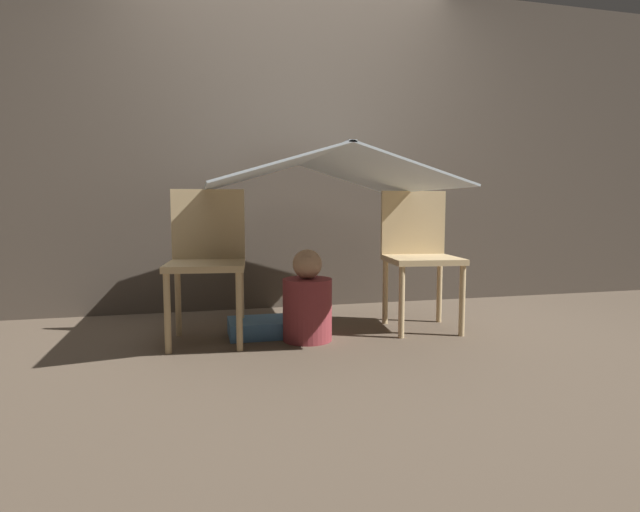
{
  "coord_description": "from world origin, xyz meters",
  "views": [
    {
      "loc": [
        -0.71,
        -2.84,
        0.78
      ],
      "look_at": [
        0.0,
        0.06,
        0.49
      ],
      "focal_mm": 28.0,
      "sensor_mm": 36.0,
      "label": 1
    }
  ],
  "objects": [
    {
      "name": "ground_plane",
      "position": [
        0.0,
        0.0,
        0.0
      ],
      "size": [
        8.8,
        8.8,
        0.0
      ],
      "primitive_type": "plane",
      "color": "brown"
    },
    {
      "name": "wall_back",
      "position": [
        0.0,
        1.0,
        1.25
      ],
      "size": [
        7.0,
        0.05,
        2.5
      ],
      "color": "#4C4238",
      "rests_on": "ground_plane"
    },
    {
      "name": "chair_left",
      "position": [
        -0.66,
        0.13,
        0.5
      ],
      "size": [
        0.48,
        0.48,
        0.89
      ],
      "rotation": [
        0.0,
        0.0,
        -0.11
      ],
      "color": "#D1B27F",
      "rests_on": "ground_plane"
    },
    {
      "name": "chair_right",
      "position": [
        0.68,
        0.13,
        0.5
      ],
      "size": [
        0.48,
        0.48,
        0.89
      ],
      "rotation": [
        0.0,
        0.0,
        -0.11
      ],
      "color": "#D1B27F",
      "rests_on": "ground_plane"
    },
    {
      "name": "sheet_canopy",
      "position": [
        0.0,
        0.06,
        0.99
      ],
      "size": [
        1.34,
        1.29,
        0.21
      ],
      "color": "silver"
    },
    {
      "name": "person_front",
      "position": [
        -0.1,
        -0.02,
        0.22
      ],
      "size": [
        0.29,
        0.29,
        0.54
      ],
      "color": "maroon",
      "rests_on": "ground_plane"
    },
    {
      "name": "floor_cushion",
      "position": [
        -0.36,
        0.15,
        0.05
      ],
      "size": [
        0.37,
        0.29,
        0.1
      ],
      "color": "#4C7FB2",
      "rests_on": "ground_plane"
    }
  ]
}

